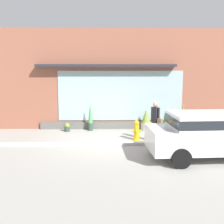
{
  "coord_description": "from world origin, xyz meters",
  "views": [
    {
      "loc": [
        -0.01,
        -11.53,
        3.08
      ],
      "look_at": [
        0.25,
        1.2,
        1.13
      ],
      "focal_mm": 46.98,
      "sensor_mm": 36.0,
      "label": 1
    }
  ],
  "objects_px": {
    "potted_plant_window_center": "(67,127)",
    "parked_car_white": "(210,133)",
    "fire_hydrant": "(137,130)",
    "potted_plant_trailing_edge": "(146,120)",
    "potted_plant_window_right": "(90,118)",
    "potted_plant_low_front": "(183,117)",
    "potted_plant_corner_tall": "(165,121)",
    "pedestrian_with_handbag": "(156,119)"
  },
  "relations": [
    {
      "from": "potted_plant_trailing_edge",
      "to": "pedestrian_with_handbag",
      "type": "bearing_deg",
      "value": -87.92
    },
    {
      "from": "potted_plant_window_center",
      "to": "parked_car_white",
      "type": "bearing_deg",
      "value": -38.74
    },
    {
      "from": "potted_plant_window_center",
      "to": "potted_plant_corner_tall",
      "type": "xyz_separation_m",
      "value": [
        4.76,
        0.03,
        0.28
      ]
    },
    {
      "from": "potted_plant_trailing_edge",
      "to": "potted_plant_low_front",
      "type": "distance_m",
      "value": 1.79
    },
    {
      "from": "potted_plant_low_front",
      "to": "potted_plant_window_right",
      "type": "relative_size",
      "value": 1.04
    },
    {
      "from": "pedestrian_with_handbag",
      "to": "parked_car_white",
      "type": "relative_size",
      "value": 0.38
    },
    {
      "from": "fire_hydrant",
      "to": "potted_plant_corner_tall",
      "type": "height_order",
      "value": "potted_plant_corner_tall"
    },
    {
      "from": "fire_hydrant",
      "to": "potted_plant_trailing_edge",
      "type": "relative_size",
      "value": 0.84
    },
    {
      "from": "parked_car_white",
      "to": "potted_plant_trailing_edge",
      "type": "relative_size",
      "value": 4.3
    },
    {
      "from": "potted_plant_window_center",
      "to": "potted_plant_corner_tall",
      "type": "height_order",
      "value": "potted_plant_corner_tall"
    },
    {
      "from": "fire_hydrant",
      "to": "potted_plant_low_front",
      "type": "bearing_deg",
      "value": 36.64
    },
    {
      "from": "fire_hydrant",
      "to": "potted_plant_window_right",
      "type": "bearing_deg",
      "value": 136.45
    },
    {
      "from": "pedestrian_with_handbag",
      "to": "potted_plant_window_center",
      "type": "xyz_separation_m",
      "value": [
        -3.94,
        2.02,
        -0.76
      ]
    },
    {
      "from": "parked_car_white",
      "to": "pedestrian_with_handbag",
      "type": "bearing_deg",
      "value": 119.18
    },
    {
      "from": "potted_plant_trailing_edge",
      "to": "potted_plant_corner_tall",
      "type": "xyz_separation_m",
      "value": [
        0.9,
        -0.21,
        0.0
      ]
    },
    {
      "from": "fire_hydrant",
      "to": "pedestrian_with_handbag",
      "type": "distance_m",
      "value": 0.98
    },
    {
      "from": "potted_plant_window_center",
      "to": "potted_plant_low_front",
      "type": "height_order",
      "value": "potted_plant_low_front"
    },
    {
      "from": "pedestrian_with_handbag",
      "to": "potted_plant_corner_tall",
      "type": "xyz_separation_m",
      "value": [
        0.81,
        2.05,
        -0.48
      ]
    },
    {
      "from": "potted_plant_trailing_edge",
      "to": "potted_plant_corner_tall",
      "type": "distance_m",
      "value": 0.92
    },
    {
      "from": "fire_hydrant",
      "to": "potted_plant_window_center",
      "type": "xyz_separation_m",
      "value": [
        -3.19,
        1.76,
        -0.21
      ]
    },
    {
      "from": "potted_plant_low_front",
      "to": "potted_plant_window_right",
      "type": "distance_m",
      "value": 4.52
    },
    {
      "from": "pedestrian_with_handbag",
      "to": "potted_plant_trailing_edge",
      "type": "height_order",
      "value": "pedestrian_with_handbag"
    },
    {
      "from": "potted_plant_low_front",
      "to": "potted_plant_corner_tall",
      "type": "bearing_deg",
      "value": -177.89
    },
    {
      "from": "parked_car_white",
      "to": "potted_plant_low_front",
      "type": "xyz_separation_m",
      "value": [
        0.23,
        4.4,
        -0.22
      ]
    },
    {
      "from": "fire_hydrant",
      "to": "potted_plant_trailing_edge",
      "type": "xyz_separation_m",
      "value": [
        0.67,
        2.0,
        0.07
      ]
    },
    {
      "from": "potted_plant_trailing_edge",
      "to": "potted_plant_low_front",
      "type": "xyz_separation_m",
      "value": [
        1.77,
        -0.18,
        0.19
      ]
    },
    {
      "from": "potted_plant_corner_tall",
      "to": "potted_plant_window_right",
      "type": "xyz_separation_m",
      "value": [
        -3.64,
        0.18,
        0.15
      ]
    },
    {
      "from": "fire_hydrant",
      "to": "potted_plant_trailing_edge",
      "type": "height_order",
      "value": "potted_plant_trailing_edge"
    },
    {
      "from": "potted_plant_window_center",
      "to": "potted_plant_window_right",
      "type": "height_order",
      "value": "potted_plant_window_right"
    },
    {
      "from": "parked_car_white",
      "to": "potted_plant_window_center",
      "type": "bearing_deg",
      "value": 138.21
    },
    {
      "from": "potted_plant_corner_tall",
      "to": "pedestrian_with_handbag",
      "type": "bearing_deg",
      "value": -111.65
    },
    {
      "from": "pedestrian_with_handbag",
      "to": "potted_plant_trailing_edge",
      "type": "distance_m",
      "value": 2.31
    },
    {
      "from": "potted_plant_window_center",
      "to": "potted_plant_window_right",
      "type": "xyz_separation_m",
      "value": [
        1.12,
        0.21,
        0.44
      ]
    },
    {
      "from": "fire_hydrant",
      "to": "pedestrian_with_handbag",
      "type": "xyz_separation_m",
      "value": [
        0.76,
        -0.26,
        0.56
      ]
    },
    {
      "from": "potted_plant_window_center",
      "to": "potted_plant_corner_tall",
      "type": "distance_m",
      "value": 4.77
    },
    {
      "from": "potted_plant_window_center",
      "to": "potted_plant_low_front",
      "type": "distance_m",
      "value": 5.65
    },
    {
      "from": "potted_plant_window_right",
      "to": "fire_hydrant",
      "type": "bearing_deg",
      "value": -43.55
    },
    {
      "from": "potted_plant_corner_tall",
      "to": "potted_plant_low_front",
      "type": "bearing_deg",
      "value": 2.11
    },
    {
      "from": "fire_hydrant",
      "to": "potted_plant_window_center",
      "type": "bearing_deg",
      "value": 151.15
    },
    {
      "from": "fire_hydrant",
      "to": "potted_plant_low_front",
      "type": "xyz_separation_m",
      "value": [
        2.45,
        1.82,
        0.26
      ]
    },
    {
      "from": "pedestrian_with_handbag",
      "to": "parked_car_white",
      "type": "distance_m",
      "value": 2.74
    },
    {
      "from": "potted_plant_trailing_edge",
      "to": "potted_plant_window_right",
      "type": "xyz_separation_m",
      "value": [
        -2.74,
        -0.03,
        0.16
      ]
    }
  ]
}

